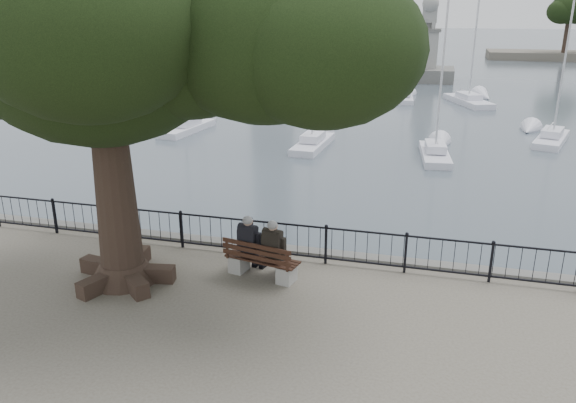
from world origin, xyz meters
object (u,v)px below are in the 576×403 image
(person_left, at_px, (251,246))
(bench, at_px, (261,264))
(tree, at_px, (137,23))
(lion_monument, at_px, (426,60))
(person_right, at_px, (276,251))

(person_left, bearing_deg, bench, -29.75)
(person_left, bearing_deg, tree, -152.84)
(tree, bearing_deg, lion_monument, 84.59)
(person_left, relative_size, lion_monument, 0.18)
(tree, distance_m, lion_monument, 49.92)
(person_right, height_order, tree, tree)
(person_left, height_order, tree, tree)
(person_left, height_order, person_right, same)
(person_left, xyz_separation_m, tree, (-2.02, -1.04, 5.23))
(bench, xyz_separation_m, person_left, (-0.30, 0.17, 0.37))
(bench, height_order, tree, tree)
(person_left, height_order, lion_monument, lion_monument)
(person_right, xyz_separation_m, tree, (-2.68, -0.89, 5.23))
(bench, relative_size, tree, 0.17)
(bench, height_order, person_right, person_right)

